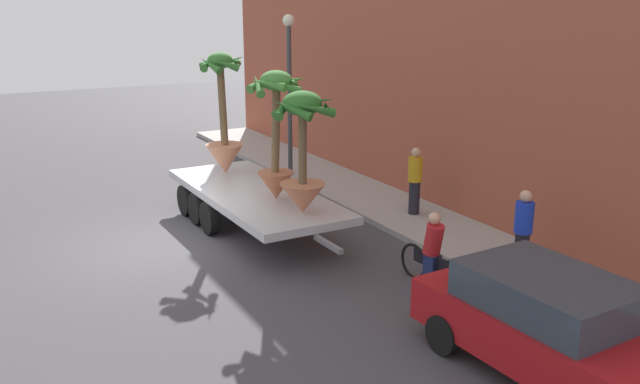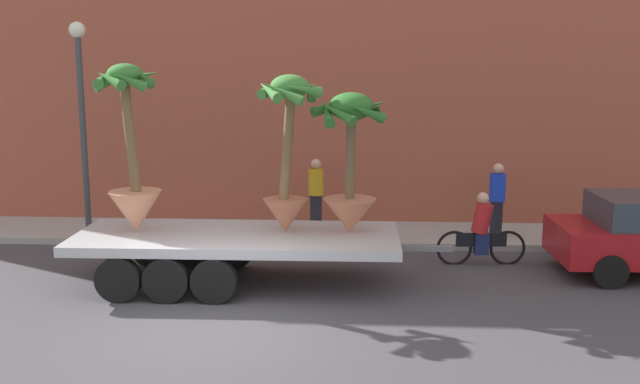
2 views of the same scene
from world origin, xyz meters
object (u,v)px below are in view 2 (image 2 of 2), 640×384
(potted_palm_middle, at_px, (132,167))
(pedestrian_near_gate, at_px, (316,193))
(flatbed_trailer, at_px, (223,245))
(pedestrian_far_left, at_px, (497,199))
(potted_palm_rear, at_px, (287,152))
(cyclist, at_px, (481,233))
(street_lamp, at_px, (81,102))
(potted_palm_front, at_px, (350,165))

(potted_palm_middle, relative_size, pedestrian_near_gate, 1.83)
(flatbed_trailer, relative_size, pedestrian_far_left, 4.11)
(potted_palm_rear, distance_m, cyclist, 4.50)
(potted_palm_middle, height_order, pedestrian_far_left, potted_palm_middle)
(cyclist, relative_size, pedestrian_near_gate, 1.08)
(cyclist, distance_m, street_lamp, 9.21)
(potted_palm_front, relative_size, pedestrian_far_left, 1.53)
(potted_palm_middle, xyz_separation_m, pedestrian_near_gate, (3.16, 3.82, -1.17))
(potted_palm_rear, relative_size, potted_palm_middle, 0.94)
(potted_palm_rear, height_order, pedestrian_far_left, potted_palm_rear)
(flatbed_trailer, bearing_deg, pedestrian_near_gate, 68.81)
(potted_palm_front, bearing_deg, potted_palm_middle, -177.11)
(pedestrian_far_left, bearing_deg, flatbed_trailer, -149.33)
(potted_palm_middle, bearing_deg, potted_palm_rear, 2.71)
(pedestrian_near_gate, bearing_deg, flatbed_trailer, -111.19)
(potted_palm_rear, xyz_separation_m, pedestrian_near_gate, (0.29, 3.69, -1.45))
(cyclist, relative_size, pedestrian_far_left, 1.08)
(potted_palm_front, bearing_deg, pedestrian_far_left, 43.57)
(potted_palm_front, bearing_deg, street_lamp, 155.83)
(flatbed_trailer, xyz_separation_m, potted_palm_middle, (-1.67, 0.02, 1.44))
(potted_palm_middle, bearing_deg, pedestrian_far_left, 24.44)
(potted_palm_middle, bearing_deg, cyclist, 13.51)
(pedestrian_far_left, distance_m, street_lamp, 9.61)
(potted_palm_front, xyz_separation_m, street_lamp, (-6.07, 2.72, 0.97))
(flatbed_trailer, relative_size, cyclist, 3.82)
(potted_palm_rear, height_order, potted_palm_front, potted_palm_rear)
(potted_palm_front, distance_m, cyclist, 3.42)
(potted_palm_middle, xyz_separation_m, potted_palm_front, (4.03, 0.20, 0.05))
(potted_palm_middle, distance_m, cyclist, 7.07)
(potted_palm_rear, distance_m, potted_palm_middle, 2.89)
(potted_palm_front, relative_size, pedestrian_near_gate, 1.53)
(potted_palm_middle, bearing_deg, pedestrian_near_gate, 50.41)
(cyclist, bearing_deg, street_lamp, 171.46)
(potted_palm_front, distance_m, street_lamp, 6.72)
(potted_palm_rear, distance_m, potted_palm_front, 1.18)
(flatbed_trailer, relative_size, potted_palm_rear, 2.40)
(street_lamp, bearing_deg, pedestrian_near_gate, 9.80)
(potted_palm_rear, distance_m, street_lamp, 5.69)
(flatbed_trailer, distance_m, potted_palm_rear, 2.11)
(potted_palm_rear, xyz_separation_m, street_lamp, (-4.91, 2.79, 0.74))
(potted_palm_middle, relative_size, cyclist, 1.70)
(pedestrian_far_left, bearing_deg, potted_palm_front, -136.43)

